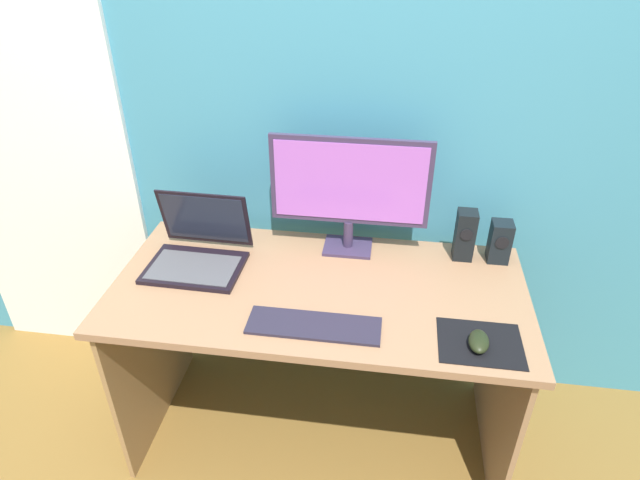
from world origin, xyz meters
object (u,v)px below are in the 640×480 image
object	(u,v)px
monitor	(350,188)
laptop	(198,251)
keyboard_external	(314,326)
speaker_right	(500,242)
mouse	(479,341)
speaker_near_monitor	(465,235)

from	to	relation	value
monitor	laptop	size ratio (longest dim) A/B	1.66
keyboard_external	monitor	bearing A→B (deg)	82.70
monitor	laptop	distance (m)	0.59
speaker_right	keyboard_external	xyz separation A→B (m)	(-0.61, -0.46, -0.07)
laptop	keyboard_external	xyz separation A→B (m)	(0.47, -0.29, -0.04)
keyboard_external	mouse	world-z (taller)	mouse
laptop	mouse	world-z (taller)	laptop
laptop	monitor	bearing A→B (deg)	17.90
speaker_near_monitor	speaker_right	bearing A→B (deg)	-0.04
mouse	keyboard_external	bearing A→B (deg)	-176.37
speaker_right	keyboard_external	size ratio (longest dim) A/B	0.38
speaker_near_monitor	laptop	size ratio (longest dim) A/B	0.55
monitor	speaker_near_monitor	world-z (taller)	monitor
mouse	speaker_right	bearing A→B (deg)	82.30
speaker_right	keyboard_external	world-z (taller)	speaker_right
speaker_right	mouse	distance (m)	0.50
monitor	keyboard_external	world-z (taller)	monitor
laptop	speaker_right	bearing A→B (deg)	9.07
monitor	speaker_right	distance (m)	0.58
speaker_right	monitor	bearing A→B (deg)	-179.83
monitor	laptop	bearing A→B (deg)	-162.10
speaker_right	speaker_near_monitor	xyz separation A→B (m)	(-0.13, 0.00, 0.02)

